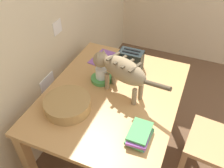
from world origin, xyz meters
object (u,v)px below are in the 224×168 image
(saucer_bowl, at_px, (101,79))
(book_stack, at_px, (140,135))
(cat, at_px, (121,70))
(coffee_mug, at_px, (101,73))
(dining_table, at_px, (112,102))
(wicker_basket, at_px, (68,104))
(wooden_chair_far, at_px, (223,143))
(magazine, at_px, (105,59))
(toaster, at_px, (131,60))

(saucer_bowl, height_order, book_stack, book_stack)
(cat, height_order, book_stack, cat)
(cat, height_order, coffee_mug, cat)
(dining_table, distance_m, coffee_mug, 0.25)
(wicker_basket, bearing_deg, book_stack, -95.80)
(book_stack, height_order, wooden_chair_far, wooden_chair_far)
(magazine, distance_m, toaster, 0.28)
(dining_table, bearing_deg, magazine, 30.31)
(wicker_basket, bearing_deg, dining_table, -41.30)
(dining_table, relative_size, cat, 1.93)
(dining_table, xyz_separation_m, toaster, (0.37, -0.02, 0.17))
(saucer_bowl, distance_m, book_stack, 0.64)
(saucer_bowl, height_order, magazine, saucer_bowl)
(saucer_bowl, height_order, wicker_basket, wicker_basket)
(magazine, bearing_deg, dining_table, -142.85)
(cat, height_order, magazine, cat)
(cat, bearing_deg, saucer_bowl, 90.00)
(wooden_chair_far, bearing_deg, cat, 97.42)
(wicker_basket, bearing_deg, wooden_chair_far, -72.54)
(coffee_mug, height_order, wooden_chair_far, wooden_chair_far)
(toaster, bearing_deg, wooden_chair_far, -108.14)
(coffee_mug, relative_size, book_stack, 0.64)
(coffee_mug, relative_size, magazine, 0.51)
(book_stack, xyz_separation_m, wicker_basket, (0.06, 0.55, 0.01))
(toaster, bearing_deg, book_stack, -156.46)
(cat, xyz_separation_m, saucer_bowl, (0.07, 0.19, -0.20))
(saucer_bowl, relative_size, wooden_chair_far, 0.18)
(coffee_mug, height_order, book_stack, coffee_mug)
(dining_table, height_order, wooden_chair_far, wooden_chair_far)
(saucer_bowl, relative_size, toaster, 0.85)
(wooden_chair_far, bearing_deg, magazine, 78.98)
(saucer_bowl, xyz_separation_m, toaster, (0.25, -0.16, 0.07))
(cat, xyz_separation_m, wicker_basket, (-0.32, 0.28, -0.17))
(book_stack, bearing_deg, toaster, 23.54)
(toaster, bearing_deg, magazine, 80.34)
(coffee_mug, xyz_separation_m, magazine, (0.29, 0.10, -0.07))
(coffee_mug, bearing_deg, toaster, -33.82)
(saucer_bowl, xyz_separation_m, magazine, (0.29, 0.10, -0.01))
(cat, bearing_deg, dining_table, 158.08)
(saucer_bowl, bearing_deg, book_stack, -133.50)
(dining_table, relative_size, toaster, 6.21)
(magazine, bearing_deg, saucer_bowl, -154.61)
(coffee_mug, height_order, toaster, toaster)
(magazine, distance_m, wicker_basket, 0.68)
(wicker_basket, relative_size, wooden_chair_far, 0.36)
(magazine, height_order, book_stack, book_stack)
(magazine, bearing_deg, book_stack, -135.68)
(coffee_mug, distance_m, magazine, 0.31)
(book_stack, xyz_separation_m, wooden_chair_far, (0.41, -0.56, -0.31))
(saucer_bowl, xyz_separation_m, wooden_chair_far, (-0.03, -1.02, -0.29))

